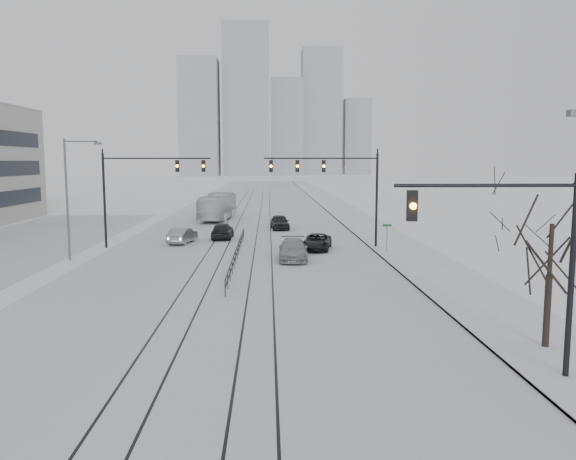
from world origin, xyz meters
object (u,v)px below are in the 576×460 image
object	(u,v)px
bare_tree	(551,237)
sedan_sb_outer	(182,236)
sedan_sb_inner	(223,231)
sedan_nb_far	(280,222)
box_truck	(218,207)
sedan_nb_right	(293,250)
sedan_nb_front	(317,242)
traffic_mast_near	(525,248)

from	to	relation	value
bare_tree	sedan_sb_outer	distance (m)	34.92
bare_tree	sedan_sb_inner	world-z (taller)	bare_tree
sedan_nb_far	box_truck	world-z (taller)	box_truck
bare_tree	sedan_nb_right	size ratio (longest dim) A/B	1.16
bare_tree	sedan_nb_far	distance (m)	40.85
sedan_nb_front	box_truck	distance (m)	26.62
box_truck	bare_tree	bearing A→B (deg)	115.25
box_truck	sedan_sb_outer	bearing A→B (deg)	92.30
sedan_sb_inner	box_truck	bearing A→B (deg)	-80.99
sedan_nb_far	box_truck	xyz separation A→B (m)	(-7.59, 10.15, 0.87)
sedan_sb_outer	sedan_nb_right	bearing A→B (deg)	148.52
sedan_sb_inner	sedan_nb_front	bearing A→B (deg)	142.42
bare_tree	box_truck	size ratio (longest dim) A/B	0.52
traffic_mast_near	box_truck	bearing A→B (deg)	105.66
traffic_mast_near	sedan_nb_front	bearing A→B (deg)	98.88
traffic_mast_near	bare_tree	xyz separation A→B (m)	(2.41, 3.00, -0.07)
bare_tree	sedan_nb_front	size ratio (longest dim) A/B	1.28
sedan_nb_far	sedan_sb_inner	bearing A→B (deg)	-132.01
sedan_nb_right	sedan_nb_front	bearing A→B (deg)	66.83
traffic_mast_near	sedan_nb_front	distance (m)	28.80
sedan_sb_inner	sedan_nb_far	size ratio (longest dim) A/B	1.00
traffic_mast_near	sedan_sb_outer	world-z (taller)	traffic_mast_near
sedan_nb_right	box_truck	world-z (taller)	box_truck
traffic_mast_near	sedan_sb_outer	bearing A→B (deg)	116.53
sedan_nb_front	sedan_sb_inner	bearing A→B (deg)	150.81
sedan_sb_outer	sedan_nb_far	xyz separation A→B (m)	(8.97, 10.19, 0.07)
sedan_nb_right	sedan_sb_outer	bearing A→B (deg)	139.29
sedan_nb_front	box_truck	bearing A→B (deg)	123.86
box_truck	sedan_nb_far	bearing A→B (deg)	132.98
bare_tree	sedan_sb_inner	bearing A→B (deg)	115.24
sedan_nb_front	traffic_mast_near	bearing A→B (deg)	-70.21
sedan_nb_front	sedan_nb_far	xyz separation A→B (m)	(-2.78, 14.35, 0.11)
box_truck	sedan_nb_right	bearing A→B (deg)	111.89
bare_tree	box_truck	distance (m)	52.65
traffic_mast_near	box_truck	size ratio (longest dim) A/B	0.59
sedan_sb_inner	sedan_sb_outer	xyz separation A→B (m)	(-3.36, -2.91, -0.07)
sedan_nb_right	box_truck	distance (m)	30.28
sedan_sb_inner	sedan_sb_outer	bearing A→B (deg)	43.36
sedan_nb_front	sedan_nb_right	distance (m)	5.13
traffic_mast_near	box_truck	distance (m)	54.80
traffic_mast_near	sedan_nb_right	size ratio (longest dim) A/B	1.33
sedan_sb_outer	sedan_nb_far	distance (m)	13.58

